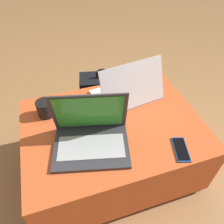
% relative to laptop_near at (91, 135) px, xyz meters
% --- Properties ---
extents(ground_plane, '(14.00, 14.00, 0.00)m').
position_rel_laptop_near_xyz_m(ground_plane, '(0.14, 0.08, -0.46)').
color(ground_plane, '#9E7042').
extents(ottoman, '(0.96, 0.70, 0.41)m').
position_rel_laptop_near_xyz_m(ottoman, '(0.14, 0.08, -0.26)').
color(ottoman, maroon).
rests_on(ottoman, ground_plane).
extents(laptop_near, '(0.41, 0.34, 0.27)m').
position_rel_laptop_near_xyz_m(laptop_near, '(0.00, 0.00, 0.00)').
color(laptop_near, '#333338').
rests_on(laptop_near, ottoman).
extents(laptop_far, '(0.41, 0.31, 0.26)m').
position_rel_laptop_near_xyz_m(laptop_far, '(0.29, 0.26, -0.00)').
color(laptop_far, silver).
rests_on(laptop_far, ottoman).
extents(cell_phone, '(0.10, 0.16, 0.01)m').
position_rel_laptop_near_xyz_m(cell_phone, '(0.40, -0.18, -0.05)').
color(cell_phone, '#1E4C9E').
rests_on(cell_phone, ottoman).
extents(backpack, '(0.35, 0.26, 0.45)m').
position_rel_laptop_near_xyz_m(backpack, '(0.22, 0.56, -0.28)').
color(backpack, black).
rests_on(backpack, ground_plane).
extents(coffee_mug, '(0.13, 0.09, 0.09)m').
position_rel_laptop_near_xyz_m(coffee_mug, '(-0.19, 0.27, -0.01)').
color(coffee_mug, black).
rests_on(coffee_mug, ottoman).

